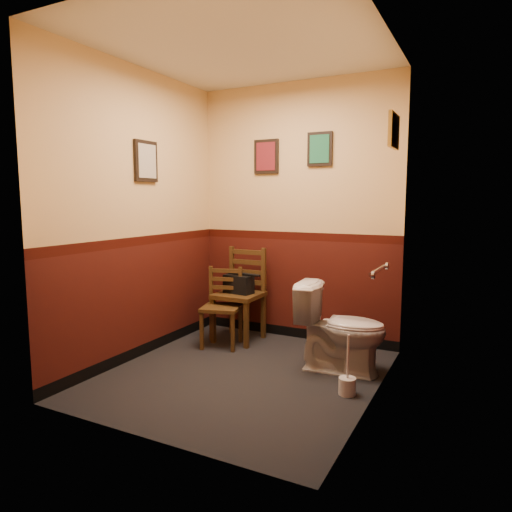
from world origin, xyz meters
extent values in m
cube|color=black|center=(0.00, 0.00, 0.00)|extent=(2.20, 2.40, 0.00)
cube|color=silver|center=(0.00, 0.00, 2.70)|extent=(2.20, 2.40, 0.00)
cube|color=#3F120D|center=(0.00, 1.20, 1.35)|extent=(2.20, 0.00, 2.70)
cube|color=#3F120D|center=(0.00, -1.20, 1.35)|extent=(2.20, 0.00, 2.70)
cube|color=#3F120D|center=(-1.10, 0.00, 1.35)|extent=(0.00, 2.40, 2.70)
cube|color=#3F120D|center=(1.10, 0.00, 1.35)|extent=(0.00, 2.40, 2.70)
cylinder|color=silver|center=(1.07, 0.25, 0.95)|extent=(0.03, 0.50, 0.03)
cylinder|color=silver|center=(1.09, 0.00, 0.95)|extent=(0.02, 0.06, 0.06)
cylinder|color=silver|center=(1.09, 0.50, 0.95)|extent=(0.02, 0.06, 0.06)
cube|color=black|center=(-0.35, 1.18, 1.95)|extent=(0.28, 0.03, 0.36)
cube|color=maroon|center=(-0.35, 1.17, 1.95)|extent=(0.22, 0.01, 0.30)
cube|color=black|center=(0.25, 1.18, 2.00)|extent=(0.26, 0.03, 0.34)
cube|color=#216C49|center=(0.25, 1.17, 2.00)|extent=(0.20, 0.01, 0.28)
cube|color=black|center=(-1.08, 0.10, 1.85)|extent=(0.03, 0.30, 0.38)
cube|color=#B8AA90|center=(-1.07, 0.10, 1.85)|extent=(0.01, 0.24, 0.31)
cube|color=olive|center=(1.08, 0.60, 2.05)|extent=(0.03, 0.34, 0.28)
cube|color=#B8AA90|center=(1.07, 0.60, 2.05)|extent=(0.01, 0.28, 0.22)
imported|color=white|center=(0.72, 0.47, 0.38)|extent=(0.81, 0.49, 0.76)
cylinder|color=silver|center=(0.91, 0.01, 0.07)|extent=(0.13, 0.13, 0.13)
cylinder|color=silver|center=(0.91, 0.01, 0.29)|extent=(0.02, 0.02, 0.38)
cube|color=#422C14|center=(-0.56, 0.58, 0.40)|extent=(0.46, 0.46, 0.04)
cube|color=#422C14|center=(-0.68, 0.38, 0.20)|extent=(0.04, 0.04, 0.40)
cube|color=#422C14|center=(-0.76, 0.69, 0.20)|extent=(0.04, 0.04, 0.40)
cube|color=#422C14|center=(-0.37, 0.47, 0.20)|extent=(0.04, 0.04, 0.40)
cube|color=#422C14|center=(-0.45, 0.78, 0.20)|extent=(0.04, 0.04, 0.40)
cube|color=#422C14|center=(-0.76, 0.70, 0.60)|extent=(0.04, 0.04, 0.40)
cube|color=#422C14|center=(-0.45, 0.78, 0.60)|extent=(0.04, 0.04, 0.40)
cube|color=#422C14|center=(-0.61, 0.74, 0.49)|extent=(0.30, 0.10, 0.04)
cube|color=#422C14|center=(-0.61, 0.74, 0.58)|extent=(0.30, 0.10, 0.04)
cube|color=#422C14|center=(-0.61, 0.74, 0.67)|extent=(0.30, 0.10, 0.04)
cube|color=#422C14|center=(-0.61, 0.74, 0.75)|extent=(0.30, 0.10, 0.04)
cube|color=#422C14|center=(-0.50, 0.83, 0.49)|extent=(0.46, 0.46, 0.04)
cube|color=#422C14|center=(-0.70, 0.63, 0.25)|extent=(0.04, 0.04, 0.49)
cube|color=#422C14|center=(-0.70, 1.02, 0.25)|extent=(0.04, 0.04, 0.49)
cube|color=#422C14|center=(-0.30, 0.63, 0.25)|extent=(0.04, 0.04, 0.49)
cube|color=#422C14|center=(-0.30, 1.02, 0.25)|extent=(0.04, 0.04, 0.49)
cube|color=#422C14|center=(-0.70, 1.03, 0.74)|extent=(0.04, 0.04, 0.49)
cube|color=#422C14|center=(-0.30, 1.03, 0.74)|extent=(0.04, 0.04, 0.49)
cube|color=#422C14|center=(-0.50, 1.03, 0.60)|extent=(0.37, 0.03, 0.05)
cube|color=#422C14|center=(-0.50, 1.03, 0.71)|extent=(0.37, 0.03, 0.05)
cube|color=#422C14|center=(-0.50, 1.03, 0.82)|extent=(0.37, 0.03, 0.05)
cube|color=#422C14|center=(-0.50, 1.03, 0.93)|extent=(0.37, 0.03, 0.05)
cube|color=black|center=(-0.50, 0.83, 0.61)|extent=(0.32, 0.19, 0.19)
cylinder|color=black|center=(-0.50, 0.83, 0.72)|extent=(0.27, 0.06, 0.03)
cylinder|color=silver|center=(0.35, 1.12, 0.04)|extent=(0.10, 0.10, 0.09)
cylinder|color=silver|center=(0.45, 1.12, 0.04)|extent=(0.10, 0.10, 0.09)
cylinder|color=silver|center=(0.40, 1.11, 0.13)|extent=(0.10, 0.10, 0.09)
cylinder|color=silver|center=(0.40, 1.09, 0.22)|extent=(0.10, 0.10, 0.09)
camera|label=1|loc=(1.81, -3.30, 1.50)|focal=32.00mm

